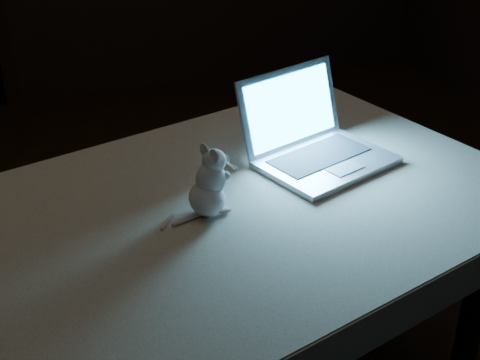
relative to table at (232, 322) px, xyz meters
name	(u,v)px	position (x,y,z in m)	size (l,w,h in m)	color
floor	(211,321)	(0.07, 0.47, -0.40)	(5.00, 5.00, 0.00)	black
table	(232,322)	(0.00, 0.00, 0.00)	(1.48, 0.95, 0.79)	black
tablecloth	(243,213)	(0.04, 0.03, 0.35)	(1.59, 1.06, 0.11)	beige
laptop	(329,126)	(0.33, 0.12, 0.53)	(0.37, 0.33, 0.25)	#BCBCC1
plush_mouse	(207,182)	(-0.07, -0.03, 0.50)	(0.14, 0.14, 0.19)	white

